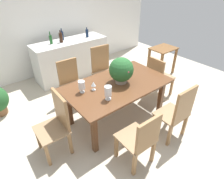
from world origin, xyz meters
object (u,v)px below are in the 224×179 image
kitchen_counter (71,59)px  wine_bottle_clear (87,33)px  chair_near_left (141,139)px  flower_centerpiece (121,70)px  side_table (163,55)px  chair_foot_end (159,76)px  dining_table (117,89)px  chair_head_end (57,122)px  wine_glass (93,84)px  wine_bottle_tall (62,36)px  chair_near_right (178,112)px  crystal_vase_center_near (108,91)px  wine_bottle_dark (61,37)px  crystal_vase_left (125,64)px  wine_bottle_green (51,39)px  chair_far_left (71,81)px  crystal_vase_right (82,85)px  chair_far_right (103,67)px

kitchen_counter → wine_bottle_clear: (0.50, -0.03, 0.57)m
chair_near_left → flower_centerpiece: size_ratio=2.01×
side_table → chair_foot_end: bearing=-145.6°
dining_table → chair_head_end: 1.14m
wine_glass → wine_bottle_tall: size_ratio=0.56×
chair_near_left → chair_near_right: size_ratio=0.92×
crystal_vase_center_near → wine_bottle_dark: (0.39, 2.27, 0.18)m
wine_bottle_dark → crystal_vase_left: bearing=-74.4°
chair_foot_end → wine_bottle_green: (-1.37, 2.06, 0.55)m
wine_glass → wine_bottle_dark: 1.98m
chair_far_left → chair_near_right: size_ratio=0.95×
crystal_vase_center_near → wine_bottle_clear: wine_bottle_clear is taller
dining_table → flower_centerpiece: (0.08, -0.00, 0.33)m
chair_far_left → wine_bottle_green: bearing=84.3°
dining_table → crystal_vase_right: 0.65m
chair_foot_end → wine_glass: chair_foot_end is taller
chair_near_right → crystal_vase_right: bearing=-46.7°
chair_foot_end → kitchen_counter: size_ratio=0.50×
wine_bottle_dark → wine_bottle_tall: wine_bottle_dark is taller
crystal_vase_center_near → kitchen_counter: 2.38m
chair_far_right → flower_centerpiece: 1.12m
crystal_vase_center_near → chair_far_right: bearing=56.8°
chair_far_left → crystal_vase_right: size_ratio=4.72×
chair_head_end → wine_glass: bearing=99.2°
kitchen_counter → wine_bottle_dark: size_ratio=6.51×
chair_far_right → wine_bottle_tall: (-0.32, 1.19, 0.49)m
crystal_vase_left → flower_centerpiece: bearing=-138.9°
chair_head_end → side_table: (3.21, 0.65, -0.00)m
wine_bottle_dark → dining_table: bearing=-89.8°
chair_foot_end → wine_glass: (-1.55, 0.09, 0.35)m
chair_head_end → chair_foot_end: bearing=91.7°
wine_glass → chair_far_left: bearing=88.6°
chair_head_end → kitchen_counter: chair_head_end is taller
kitchen_counter → wine_bottle_green: (-0.42, 0.05, 0.57)m
chair_far_left → chair_near_right: (0.79, -1.92, 0.03)m
flower_centerpiece → wine_glass: size_ratio=2.97×
chair_foot_end → kitchen_counter: bearing=25.7°
chair_far_right → kitchen_counter: size_ratio=0.56×
chair_near_left → kitchen_counter: kitchen_counter is taller
dining_table → kitchen_counter: (0.18, 2.02, -0.17)m
chair_near_left → crystal_vase_center_near: 0.80m
crystal_vase_left → wine_bottle_clear: wine_bottle_clear is taller
chair_far_left → crystal_vase_left: chair_far_left is taller
chair_far_left → side_table: size_ratio=1.30×
flower_centerpiece → crystal_vase_right: (-0.68, 0.15, -0.11)m
wine_bottle_tall → crystal_vase_center_near: bearing=-101.4°
dining_table → chair_head_end: chair_head_end is taller
flower_centerpiece → wine_bottle_tall: (0.01, 2.17, 0.07)m
chair_head_end → chair_near_right: (1.53, -0.96, 0.01)m
crystal_vase_left → side_table: size_ratio=0.24×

